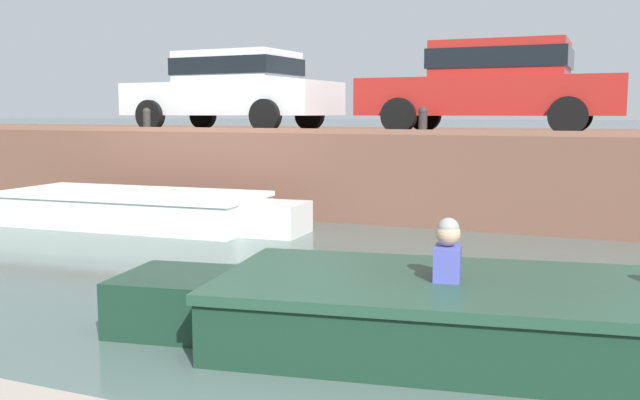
# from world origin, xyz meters

# --- Properties ---
(ground_plane) EXTENTS (400.00, 400.00, 0.00)m
(ground_plane) POSITION_xyz_m (0.00, 4.57, 0.00)
(ground_plane) COLOR #4C605B
(far_quay_wall) EXTENTS (60.00, 6.00, 1.49)m
(far_quay_wall) POSITION_xyz_m (0.00, 12.13, 0.75)
(far_quay_wall) COLOR brown
(far_quay_wall) RESTS_ON ground
(far_wall_coping) EXTENTS (60.00, 0.24, 0.08)m
(far_wall_coping) POSITION_xyz_m (0.00, 9.25, 1.53)
(far_wall_coping) COLOR #925F4C
(far_wall_coping) RESTS_ON far_quay_wall
(boat_moored_west_white) EXTENTS (5.17, 2.00, 0.57)m
(boat_moored_west_white) POSITION_xyz_m (-5.26, 7.54, 0.28)
(boat_moored_west_white) COLOR white
(boat_moored_west_white) RESTS_ON ground
(motorboat_passing) EXTENTS (6.18, 2.66, 1.04)m
(motorboat_passing) POSITION_xyz_m (1.17, 3.59, 0.28)
(motorboat_passing) COLOR #193828
(motorboat_passing) RESTS_ON ground
(car_leftmost_white) EXTENTS (4.32, 2.10, 1.54)m
(car_leftmost_white) POSITION_xyz_m (-5.37, 10.62, 2.34)
(car_leftmost_white) COLOR white
(car_leftmost_white) RESTS_ON far_quay_wall
(car_left_inner_red) EXTENTS (4.37, 1.94, 1.54)m
(car_left_inner_red) POSITION_xyz_m (-0.26, 10.62, 2.34)
(car_left_inner_red) COLOR #B2231E
(car_left_inner_red) RESTS_ON far_quay_wall
(mooring_bollard_west) EXTENTS (0.15, 0.15, 0.44)m
(mooring_bollard_west) POSITION_xyz_m (-6.56, 9.38, 1.73)
(mooring_bollard_west) COLOR #2D2B28
(mooring_bollard_west) RESTS_ON far_quay_wall
(mooring_bollard_mid) EXTENTS (0.15, 0.15, 0.44)m
(mooring_bollard_mid) POSITION_xyz_m (-1.15, 9.38, 1.73)
(mooring_bollard_mid) COLOR #2D2B28
(mooring_bollard_mid) RESTS_ON far_quay_wall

